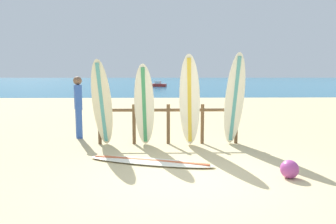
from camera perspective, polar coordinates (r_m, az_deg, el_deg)
ground_plane at (r=5.80m, az=4.10°, el=-11.83°), size 120.00×120.00×0.00m
ocean_water at (r=63.49m, az=-0.95°, el=5.41°), size 120.00×80.00×0.01m
surfboard_rack at (r=8.44m, az=0.05°, el=-1.25°), size 3.67×0.09×1.04m
surfboard_leaning_far_left at (r=8.19m, az=-11.53°, el=1.47°), size 0.58×0.77×2.19m
surfboard_leaning_left at (r=8.02m, az=-4.20°, el=1.08°), size 0.52×0.74×2.08m
surfboard_leaning_center_left at (r=7.97m, az=3.82°, el=1.86°), size 0.62×0.82×2.31m
surfboard_leaning_center at (r=8.28m, az=11.62°, el=2.08°), size 0.54×0.75×2.35m
surfboard_lying_on_sand at (r=6.78m, az=-3.16°, el=-8.69°), size 2.72×1.29×0.08m
beachgoer_standing at (r=9.47m, az=-15.51°, el=1.29°), size 0.27×0.33×1.75m
small_boat_offshore at (r=41.26m, az=-1.78°, el=4.84°), size 2.22×1.38×0.71m
beach_ball at (r=6.22m, az=20.59°, el=-9.39°), size 0.33×0.33×0.33m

